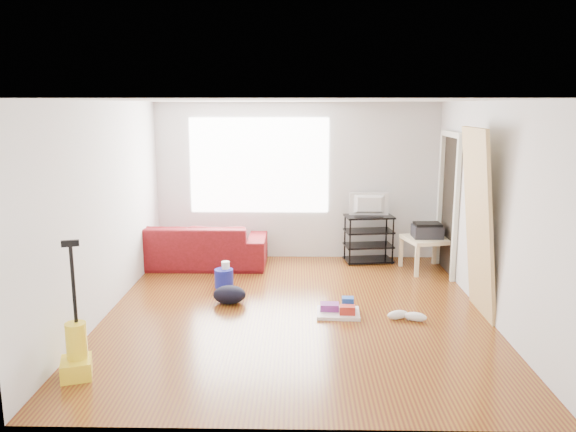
{
  "coord_description": "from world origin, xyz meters",
  "views": [
    {
      "loc": [
        0.03,
        -6.41,
        2.46
      ],
      "look_at": [
        -0.1,
        0.6,
        1.06
      ],
      "focal_mm": 35.0,
      "sensor_mm": 36.0,
      "label": 1
    }
  ],
  "objects_px": {
    "sofa": "(193,265)",
    "vacuum": "(76,352)",
    "bucket": "(224,287)",
    "side_table": "(427,243)",
    "backpack": "(230,303)",
    "tv_stand": "(369,238)",
    "cleaning_tray": "(339,310)"
  },
  "relations": [
    {
      "from": "cleaning_tray",
      "to": "backpack",
      "type": "bearing_deg",
      "value": 165.45
    },
    {
      "from": "sofa",
      "to": "vacuum",
      "type": "xyz_separation_m",
      "value": [
        -0.38,
        -3.61,
        0.24
      ]
    },
    {
      "from": "side_table",
      "to": "sofa",
      "type": "bearing_deg",
      "value": 177.2
    },
    {
      "from": "sofa",
      "to": "backpack",
      "type": "bearing_deg",
      "value": 115.04
    },
    {
      "from": "sofa",
      "to": "cleaning_tray",
      "type": "xyz_separation_m",
      "value": [
        2.14,
        -2.03,
        0.06
      ]
    },
    {
      "from": "sofa",
      "to": "side_table",
      "type": "bearing_deg",
      "value": 177.2
    },
    {
      "from": "sofa",
      "to": "vacuum",
      "type": "distance_m",
      "value": 3.64
    },
    {
      "from": "cleaning_tray",
      "to": "bucket",
      "type": "bearing_deg",
      "value": 146.98
    },
    {
      "from": "tv_stand",
      "to": "cleaning_tray",
      "type": "relative_size",
      "value": 1.52
    },
    {
      "from": "tv_stand",
      "to": "vacuum",
      "type": "distance_m",
      "value": 5.0
    },
    {
      "from": "cleaning_tray",
      "to": "sofa",
      "type": "bearing_deg",
      "value": 136.52
    },
    {
      "from": "side_table",
      "to": "cleaning_tray",
      "type": "distance_m",
      "value": 2.37
    },
    {
      "from": "cleaning_tray",
      "to": "vacuum",
      "type": "xyz_separation_m",
      "value": [
        -2.52,
        -1.59,
        0.18
      ]
    },
    {
      "from": "bucket",
      "to": "vacuum",
      "type": "relative_size",
      "value": 0.2
    },
    {
      "from": "tv_stand",
      "to": "vacuum",
      "type": "relative_size",
      "value": 0.62
    },
    {
      "from": "bucket",
      "to": "tv_stand",
      "type": "bearing_deg",
      "value": 31.83
    },
    {
      "from": "tv_stand",
      "to": "side_table",
      "type": "bearing_deg",
      "value": -36.55
    },
    {
      "from": "side_table",
      "to": "bucket",
      "type": "distance_m",
      "value": 3.09
    },
    {
      "from": "cleaning_tray",
      "to": "tv_stand",
      "type": "bearing_deg",
      "value": 74.99
    },
    {
      "from": "sofa",
      "to": "tv_stand",
      "type": "distance_m",
      "value": 2.79
    },
    {
      "from": "tv_stand",
      "to": "backpack",
      "type": "distance_m",
      "value": 2.79
    },
    {
      "from": "vacuum",
      "to": "sofa",
      "type": "bearing_deg",
      "value": 65.3
    },
    {
      "from": "bucket",
      "to": "side_table",
      "type": "bearing_deg",
      "value": 16.57
    },
    {
      "from": "sofa",
      "to": "side_table",
      "type": "relative_size",
      "value": 3.07
    },
    {
      "from": "sofa",
      "to": "backpack",
      "type": "distance_m",
      "value": 1.85
    },
    {
      "from": "side_table",
      "to": "bucket",
      "type": "bearing_deg",
      "value": -163.43
    },
    {
      "from": "tv_stand",
      "to": "cleaning_tray",
      "type": "distance_m",
      "value": 2.4
    },
    {
      "from": "backpack",
      "to": "tv_stand",
      "type": "bearing_deg",
      "value": 47.39
    },
    {
      "from": "tv_stand",
      "to": "bucket",
      "type": "height_order",
      "value": "tv_stand"
    },
    {
      "from": "bucket",
      "to": "backpack",
      "type": "xyz_separation_m",
      "value": [
        0.15,
        -0.63,
        0.0
      ]
    },
    {
      "from": "side_table",
      "to": "vacuum",
      "type": "relative_size",
      "value": 0.59
    },
    {
      "from": "sofa",
      "to": "side_table",
      "type": "distance_m",
      "value": 3.6
    }
  ]
}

